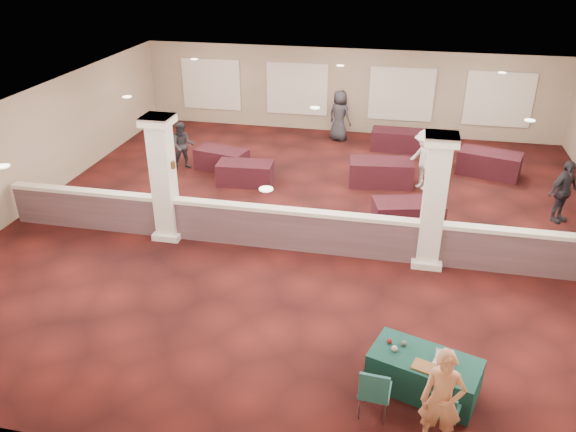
% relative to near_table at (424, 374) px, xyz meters
% --- Properties ---
extents(ground, '(16.00, 16.00, 0.00)m').
position_rel_near_table_xyz_m(ground, '(-2.89, 5.75, -0.35)').
color(ground, '#411210').
rests_on(ground, ground).
extents(wall_back, '(16.00, 0.04, 3.20)m').
position_rel_near_table_xyz_m(wall_back, '(-2.89, 13.75, 1.25)').
color(wall_back, gray).
rests_on(wall_back, ground).
extents(wall_front, '(16.00, 0.04, 3.20)m').
position_rel_near_table_xyz_m(wall_front, '(-2.89, -2.25, 1.25)').
color(wall_front, gray).
rests_on(wall_front, ground).
extents(wall_left, '(0.04, 16.00, 3.20)m').
position_rel_near_table_xyz_m(wall_left, '(-10.89, 5.75, 1.25)').
color(wall_left, gray).
rests_on(wall_left, ground).
extents(ceiling, '(16.00, 16.00, 0.02)m').
position_rel_near_table_xyz_m(ceiling, '(-2.89, 5.75, 2.85)').
color(ceiling, white).
rests_on(ceiling, wall_back).
extents(partition_wall, '(15.60, 0.28, 1.10)m').
position_rel_near_table_xyz_m(partition_wall, '(-2.89, 4.25, 0.22)').
color(partition_wall, '#4E3537').
rests_on(partition_wall, ground).
extents(column_left, '(0.72, 0.72, 3.20)m').
position_rel_near_table_xyz_m(column_left, '(-6.39, 4.25, 1.29)').
color(column_left, silver).
rests_on(column_left, ground).
extents(column_right, '(0.72, 0.72, 3.20)m').
position_rel_near_table_xyz_m(column_right, '(0.11, 4.25, 1.29)').
color(column_right, silver).
rests_on(column_right, ground).
extents(sconce_left, '(0.12, 0.12, 0.18)m').
position_rel_near_table_xyz_m(sconce_left, '(-6.67, 4.25, 1.65)').
color(sconce_left, brown).
rests_on(sconce_left, column_left).
extents(sconce_right, '(0.12, 0.12, 0.18)m').
position_rel_near_table_xyz_m(sconce_right, '(-6.11, 4.25, 1.65)').
color(sconce_right, brown).
rests_on(sconce_right, column_left).
extents(near_table, '(1.99, 1.41, 0.69)m').
position_rel_near_table_xyz_m(near_table, '(0.00, 0.00, 0.00)').
color(near_table, '#0D3126').
rests_on(near_table, ground).
extents(conf_chair_main, '(0.53, 0.53, 0.84)m').
position_rel_near_table_xyz_m(conf_chair_main, '(0.28, -0.91, 0.15)').
color(conf_chair_main, '#205A5E').
rests_on(conf_chair_main, ground).
extents(conf_chair_side, '(0.53, 0.53, 0.99)m').
position_rel_near_table_xyz_m(conf_chair_side, '(-0.79, -0.80, 0.24)').
color(conf_chair_side, '#205A5E').
rests_on(conf_chair_side, ground).
extents(woman, '(0.66, 0.47, 1.76)m').
position_rel_near_table_xyz_m(woman, '(0.20, -1.13, 0.53)').
color(woman, '#F6986B').
rests_on(woman, ground).
extents(far_table_front_left, '(1.75, 0.96, 0.69)m').
position_rel_near_table_xyz_m(far_table_front_left, '(-5.39, 7.94, -0.00)').
color(far_table_front_left, black).
rests_on(far_table_front_left, ground).
extents(far_table_front_center, '(2.03, 1.18, 0.78)m').
position_rel_near_table_xyz_m(far_table_front_center, '(-1.26, 8.75, 0.05)').
color(far_table_front_center, black).
rests_on(far_table_front_center, ground).
extents(far_table_front_right, '(1.97, 1.33, 0.73)m').
position_rel_near_table_xyz_m(far_table_front_right, '(-0.39, 6.05, 0.02)').
color(far_table_front_right, black).
rests_on(far_table_front_right, ground).
extents(far_table_back_left, '(1.83, 1.20, 0.68)m').
position_rel_near_table_xyz_m(far_table_back_left, '(-6.48, 8.95, -0.00)').
color(far_table_back_left, black).
rests_on(far_table_back_left, ground).
extents(far_table_back_center, '(1.82, 0.95, 0.73)m').
position_rel_near_table_xyz_m(far_table_back_center, '(-0.89, 12.03, 0.02)').
color(far_table_back_center, black).
rests_on(far_table_back_center, ground).
extents(far_table_back_right, '(2.09, 1.44, 0.77)m').
position_rel_near_table_xyz_m(far_table_back_right, '(2.11, 10.26, 0.04)').
color(far_table_back_right, black).
rests_on(far_table_back_right, ground).
extents(attendee_a, '(0.86, 0.68, 1.58)m').
position_rel_near_table_xyz_m(attendee_a, '(-7.73, 8.75, 0.44)').
color(attendee_a, black).
rests_on(attendee_a, ground).
extents(attendee_b, '(1.22, 1.21, 1.84)m').
position_rel_near_table_xyz_m(attendee_b, '(-0.01, 8.75, 0.57)').
color(attendee_b, silver).
rests_on(attendee_b, ground).
extents(attendee_c, '(1.10, 1.03, 1.74)m').
position_rel_near_table_xyz_m(attendee_c, '(3.61, 7.25, 0.52)').
color(attendee_c, black).
rests_on(attendee_c, ground).
extents(attendee_d, '(1.06, 0.89, 1.89)m').
position_rel_near_table_xyz_m(attendee_d, '(-3.07, 12.67, 0.60)').
color(attendee_d, black).
rests_on(attendee_d, ground).
extents(laptop_base, '(0.36, 0.30, 0.02)m').
position_rel_near_table_xyz_m(laptop_base, '(0.26, -0.13, 0.35)').
color(laptop_base, silver).
rests_on(laptop_base, near_table).
extents(laptop_screen, '(0.30, 0.11, 0.21)m').
position_rel_near_table_xyz_m(laptop_screen, '(0.29, -0.03, 0.47)').
color(laptop_screen, silver).
rests_on(laptop_screen, near_table).
extents(screen_glow, '(0.27, 0.09, 0.18)m').
position_rel_near_table_xyz_m(screen_glow, '(0.29, -0.03, 0.45)').
color(screen_glow, silver).
rests_on(screen_glow, near_table).
extents(knitting, '(0.45, 0.39, 0.03)m').
position_rel_near_table_xyz_m(knitting, '(-0.03, -0.24, 0.36)').
color(knitting, '#C96E20').
rests_on(knitting, near_table).
extents(yarn_cream, '(0.10, 0.10, 0.10)m').
position_rel_near_table_xyz_m(yarn_cream, '(-0.52, 0.07, 0.40)').
color(yarn_cream, '#C2B1A0').
rests_on(yarn_cream, near_table).
extents(yarn_red, '(0.09, 0.09, 0.09)m').
position_rel_near_table_xyz_m(yarn_red, '(-0.62, 0.25, 0.39)').
color(yarn_red, maroon).
rests_on(yarn_red, near_table).
extents(yarn_grey, '(0.10, 0.10, 0.10)m').
position_rel_near_table_xyz_m(yarn_grey, '(-0.37, 0.24, 0.39)').
color(yarn_grey, '#49494E').
rests_on(yarn_grey, near_table).
extents(scissors, '(0.12, 0.06, 0.01)m').
position_rel_near_table_xyz_m(scissors, '(0.51, -0.44, 0.35)').
color(scissors, red).
rests_on(scissors, near_table).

